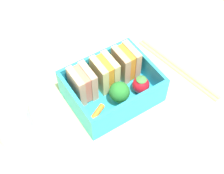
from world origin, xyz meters
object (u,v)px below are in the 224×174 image
chopstick_pair (177,67)px  drinking_glass (12,121)px  broccoli_floret (118,93)px  sandwich_center_left (105,73)px  strawberry_far_left (141,85)px  sandwich_left (83,84)px  sandwich_center (126,63)px  carrot_stick_far_left (97,113)px  folded_napkin (162,155)px

chopstick_pair → drinking_glass: size_ratio=2.69×
broccoli_floret → drinking_glass: 18.26cm
sandwich_center_left → chopstick_pair: size_ratio=0.30×
strawberry_far_left → drinking_glass: size_ratio=0.50×
sandwich_left → broccoli_floret: sandwich_left is taller
chopstick_pair → sandwich_left: bearing=168.8°
chopstick_pair → sandwich_center: bearing=159.2°
drinking_glass → sandwich_left: bearing=0.8°
broccoli_floret → sandwich_left: bearing=132.3°
carrot_stick_far_left → broccoli_floret: bearing=3.9°
strawberry_far_left → drinking_glass: bearing=168.2°
strawberry_far_left → chopstick_pair: strawberry_far_left is taller
sandwich_left → chopstick_pair: size_ratio=0.30×
sandwich_center → chopstick_pair: sandwich_center is taller
carrot_stick_far_left → folded_napkin: (5.21, -11.80, -1.50)cm
sandwich_center_left → drinking_glass: size_ratio=0.81×
sandwich_left → drinking_glass: size_ratio=0.81×
sandwich_center_left → drinking_glass: bearing=-179.4°
carrot_stick_far_left → strawberry_far_left: bearing=1.3°
folded_napkin → sandwich_center_left: bearing=91.1°
broccoli_floret → strawberry_far_left: broccoli_floret is taller
strawberry_far_left → folded_napkin: (-4.28, -12.02, -2.71)cm
carrot_stick_far_left → strawberry_far_left: 9.57cm
sandwich_center_left → chopstick_pair: 15.59cm
broccoli_floret → drinking_glass: (-17.67, 4.61, -0.09)cm
sandwich_center_left → strawberry_far_left: bearing=-46.6°
sandwich_center_left → sandwich_center: same height
sandwich_center → folded_napkin: (-4.27, -16.90, -4.06)cm
chopstick_pair → folded_napkin: (-14.27, -13.10, -0.15)cm
strawberry_far_left → drinking_glass: 23.03cm
strawberry_far_left → chopstick_pair: bearing=6.2°
sandwich_center → folded_napkin: sandwich_center is taller
sandwich_center → drinking_glass: bearing=-179.5°
sandwich_left → sandwich_center: (9.20, 0.00, 0.00)cm
broccoli_floret → chopstick_pair: bearing=3.8°
chopstick_pair → drinking_glass: drinking_glass is taller
sandwich_center → sandwich_left: bearing=180.0°
chopstick_pair → broccoli_floret: bearing=-176.2°
sandwich_center → broccoli_floret: bearing=-135.3°
drinking_glass → broccoli_floret: bearing=-14.6°
carrot_stick_far_left → sandwich_center_left: bearing=46.3°
sandwich_center_left → carrot_stick_far_left: sandwich_center_left is taller
broccoli_floret → folded_napkin: (0.58, -12.11, -3.66)cm
sandwich_center → chopstick_pair: bearing=-20.8°
chopstick_pair → folded_napkin: bearing=-137.5°
chopstick_pair → carrot_stick_far_left: bearing=-176.2°
sandwich_left → sandwich_center: 9.20cm
sandwich_left → sandwich_center_left: same height
strawberry_far_left → sandwich_center: bearing=90.2°
sandwich_left → chopstick_pair: sandwich_left is taller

